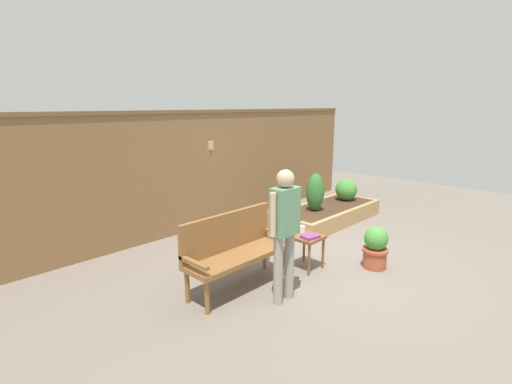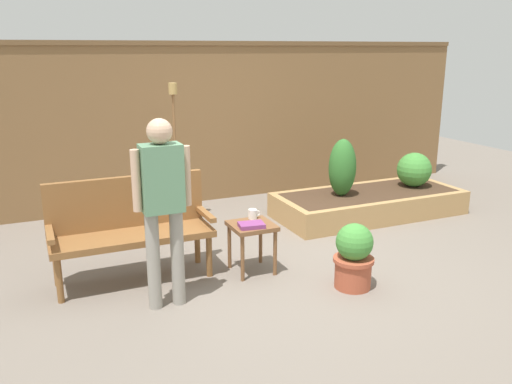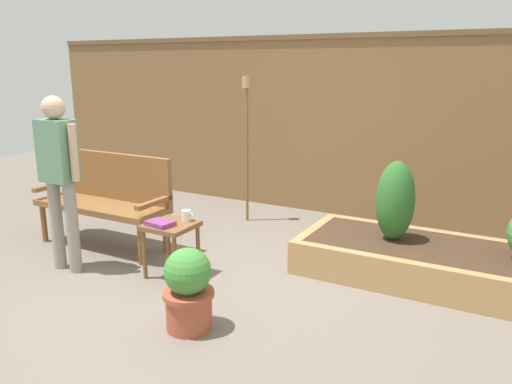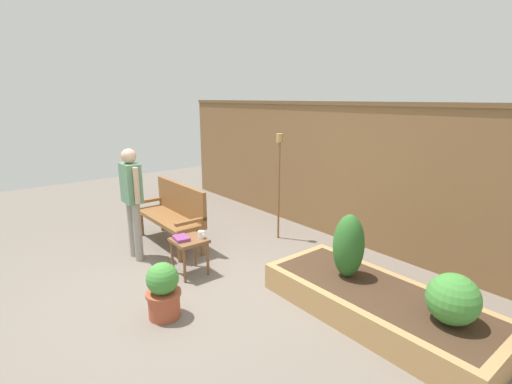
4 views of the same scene
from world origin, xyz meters
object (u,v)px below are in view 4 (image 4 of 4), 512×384
(book_on_table, at_px, (181,238))
(person_by_bench, at_px, (132,194))
(shrub_far_corner, at_px, (453,299))
(tiki_torch, at_px, (279,168))
(side_table, at_px, (189,245))
(cup_on_table, at_px, (201,235))
(shrub_near_bench, at_px, (349,246))
(garden_bench, at_px, (174,210))
(potted_boxwood, at_px, (163,290))

(book_on_table, height_order, person_by_bench, person_by_bench)
(shrub_far_corner, xyz_separation_m, tiki_torch, (-3.02, 0.70, 0.63))
(side_table, relative_size, cup_on_table, 3.96)
(shrub_near_bench, bearing_deg, garden_bench, -165.58)
(cup_on_table, xyz_separation_m, book_on_table, (-0.11, -0.22, -0.03))
(book_on_table, height_order, shrub_far_corner, shrub_far_corner)
(book_on_table, height_order, shrub_near_bench, shrub_near_bench)
(book_on_table, distance_m, tiki_torch, 1.95)
(tiki_torch, relative_size, person_by_bench, 1.08)
(tiki_torch, distance_m, person_by_bench, 2.21)
(book_on_table, xyz_separation_m, potted_boxwood, (0.73, -0.60, -0.20))
(book_on_table, bearing_deg, cup_on_table, 71.93)
(book_on_table, xyz_separation_m, shrub_far_corner, (2.82, 1.13, 0.02))
(book_on_table, height_order, potted_boxwood, potted_boxwood)
(cup_on_table, distance_m, tiki_torch, 1.75)
(side_table, bearing_deg, garden_bench, 162.46)
(shrub_far_corner, bearing_deg, person_by_bench, -159.43)
(side_table, xyz_separation_m, tiki_torch, (-0.24, 1.74, 0.76))
(potted_boxwood, bearing_deg, shrub_far_corner, 39.44)
(garden_bench, distance_m, cup_on_table, 1.16)
(garden_bench, distance_m, person_by_bench, 0.80)
(garden_bench, relative_size, shrub_far_corner, 3.21)
(cup_on_table, xyz_separation_m, potted_boxwood, (0.61, -0.82, -0.23))
(cup_on_table, distance_m, shrub_near_bench, 1.83)
(shrub_far_corner, distance_m, person_by_bench, 3.97)
(potted_boxwood, relative_size, tiki_torch, 0.35)
(person_by_bench, bearing_deg, garden_bench, 102.27)
(potted_boxwood, bearing_deg, garden_bench, 149.77)
(book_on_table, bearing_deg, potted_boxwood, -30.81)
(shrub_far_corner, bearing_deg, potted_boxwood, -140.56)
(book_on_table, relative_size, tiki_torch, 0.14)
(book_on_table, bearing_deg, tiki_torch, 104.79)
(shrub_near_bench, bearing_deg, shrub_far_corner, 0.00)
(cup_on_table, bearing_deg, shrub_near_bench, 29.56)
(cup_on_table, xyz_separation_m, shrub_near_bench, (1.59, 0.90, 0.13))
(garden_bench, xyz_separation_m, potted_boxwood, (1.75, -1.02, -0.25))
(person_by_bench, bearing_deg, shrub_near_bench, 28.27)
(cup_on_table, distance_m, person_by_bench, 1.18)
(shrub_near_bench, bearing_deg, side_table, -147.97)
(book_on_table, xyz_separation_m, person_by_bench, (-0.88, -0.26, 0.43))
(garden_bench, distance_m, potted_boxwood, 2.04)
(side_table, xyz_separation_m, shrub_near_bench, (1.66, 1.04, 0.26))
(garden_bench, xyz_separation_m, shrub_far_corner, (3.85, 0.70, -0.02))
(side_table, relative_size, shrub_near_bench, 0.68)
(garden_bench, bearing_deg, book_on_table, -22.44)
(cup_on_table, bearing_deg, tiki_torch, 100.95)
(person_by_bench, bearing_deg, cup_on_table, 26.14)
(tiki_torch, bearing_deg, side_table, -82.19)
(cup_on_table, bearing_deg, person_by_bench, -153.86)
(book_on_table, relative_size, person_by_bench, 0.15)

